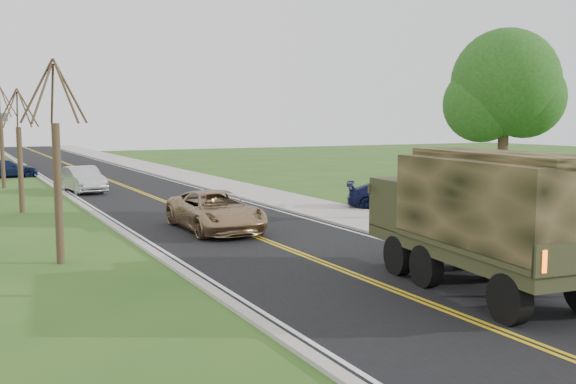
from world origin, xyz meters
TOP-DOWN VIEW (x-y plane):
  - ground at (0.00, 0.00)m, footprint 160.00×160.00m
  - road at (0.00, 40.00)m, footprint 8.00×120.00m
  - curb_right at (4.15, 40.00)m, footprint 0.30×120.00m
  - sidewalk_right at (5.90, 40.00)m, footprint 3.20×120.00m
  - curb_left at (-4.15, 40.00)m, footprint 0.30×120.00m
  - leafy_tree at (11.00, 10.01)m, footprint 4.83×4.50m
  - bare_tree_a at (-7.00, 10.00)m, footprint 1.93×2.26m
  - bare_tree_b at (-7.00, 22.00)m, footprint 1.83×2.14m
  - bare_tree_c at (-7.00, 34.00)m, footprint 2.04×2.39m
  - military_truck at (1.87, 1.80)m, footprint 3.35×7.34m
  - suv_champagne at (-0.80, 13.20)m, footprint 2.62×5.58m
  - sedan_silver at (-2.98, 29.25)m, footprint 2.08×4.80m
  - pickup_navy at (9.04, 14.85)m, footprint 4.85×4.18m
  - lot_car_navy at (-6.38, 42.00)m, footprint 4.87×2.60m

SIDE VIEW (x-z plane):
  - ground at x=0.00m, z-range 0.00..0.00m
  - road at x=0.00m, z-range 0.00..0.01m
  - sidewalk_right at x=5.90m, z-range 0.00..0.10m
  - curb_left at x=-4.15m, z-range 0.00..0.10m
  - curb_right at x=4.15m, z-range 0.00..0.12m
  - pickup_navy at x=9.04m, z-range 0.00..1.34m
  - lot_car_navy at x=-6.38m, z-range 0.00..1.34m
  - sedan_silver at x=-2.98m, z-range 0.00..1.54m
  - suv_champagne at x=-0.80m, z-range 0.00..1.54m
  - military_truck at x=1.87m, z-range 0.26..3.79m
  - bare_tree_b at x=-7.00m, z-range -0.39..5.34m
  - bare_tree_a at x=-7.00m, z-range -0.41..5.66m
  - bare_tree_c at x=-7.00m, z-range -0.44..5.99m
  - leafy_tree at x=11.00m, z-range 1.44..9.54m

